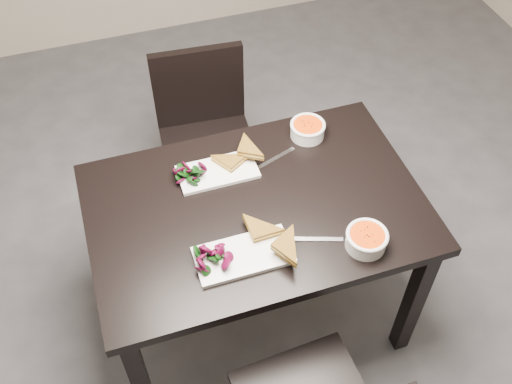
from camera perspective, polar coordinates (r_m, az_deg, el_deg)
ground at (r=2.66m, az=-0.86°, el=-14.81°), size 5.00×5.00×0.00m
table at (r=2.20m, az=0.00°, el=-2.88°), size 1.20×0.80×0.75m
chair_far at (r=2.80m, az=-4.90°, el=6.04°), size 0.45×0.45×0.85m
plate_near at (r=1.98m, az=-1.21°, el=-6.10°), size 0.32×0.16×0.02m
sandwich_near at (r=1.98m, az=0.45°, el=-4.71°), size 0.17×0.13×0.05m
salad_near at (r=1.95m, az=-4.05°, el=-6.32°), size 0.10×0.09×0.04m
soup_bowl_near at (r=2.02m, az=10.56°, el=-4.44°), size 0.14×0.14×0.06m
cutlery_near at (r=2.04m, az=5.85°, el=-4.53°), size 0.18×0.07×0.00m
plate_far at (r=2.23m, az=-3.70°, el=1.94°), size 0.30×0.15×0.01m
sandwich_far at (r=2.21m, az=-2.01°, el=2.62°), size 0.18×0.17×0.05m
salad_far at (r=2.19m, az=-6.25°, el=1.84°), size 0.09×0.08×0.04m
soup_bowl_far at (r=2.36m, az=4.97°, el=6.06°), size 0.14×0.14×0.06m
cutlery_far at (r=2.28m, az=1.91°, el=3.27°), size 0.18×0.07×0.00m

